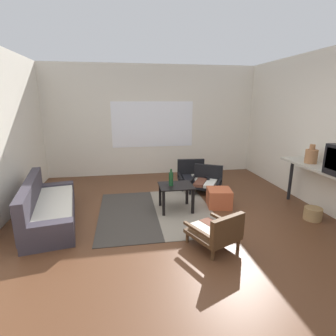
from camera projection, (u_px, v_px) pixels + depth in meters
ground_plane at (176, 226)px, 4.00m from camera, size 7.80×7.80×0.00m
far_wall_with_window at (152, 121)px, 6.58m from camera, size 5.60×0.13×2.70m
side_wall_right at (329, 132)px, 4.37m from camera, size 0.12×6.60×2.70m
area_rug at (156, 212)px, 4.49m from camera, size 1.92×2.01×0.01m
couch at (47, 209)px, 4.10m from camera, size 0.99×1.97×0.68m
coffee_table at (176, 191)px, 4.50m from camera, size 0.58×0.50×0.45m
armchair_by_window at (192, 176)px, 5.78m from camera, size 0.65×0.64×0.58m
armchair_striped_foreground at (216, 231)px, 3.35m from camera, size 0.71×0.74×0.51m
armchair_corner at (206, 180)px, 5.46m from camera, size 0.81×0.80×0.53m
ottoman_orange at (219, 198)px, 4.69m from camera, size 0.47×0.47×0.33m
console_shelf at (328, 174)px, 4.05m from camera, size 0.44×1.89×0.83m
clay_vase at (311, 156)px, 4.40m from camera, size 0.20×0.20×0.32m
glass_bottle at (171, 179)px, 4.43m from camera, size 0.08×0.08×0.29m
wicker_basket at (313, 214)px, 4.19m from camera, size 0.27×0.27×0.20m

